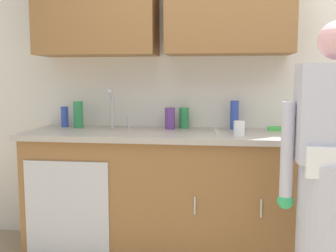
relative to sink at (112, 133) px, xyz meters
name	(u,v)px	position (x,y,z in m)	size (l,w,h in m)	color
kitchen_wall_with_uppers	(217,59)	(0.77, 0.29, 0.55)	(4.80, 0.44, 2.70)	silver
counter_cabinet	(159,197)	(0.35, -0.01, -0.48)	(1.90, 0.62, 0.90)	brown
countertop	(159,134)	(0.35, -0.01, -0.01)	(1.96, 0.66, 0.04)	#A8A093
sink	(112,133)	(0.00, 0.00, 0.00)	(0.50, 0.36, 0.35)	#B7BABF
person_at_sink	(330,196)	(1.39, -0.66, -0.23)	(0.55, 0.34, 1.62)	white
bottle_water_tall	(234,115)	(0.90, 0.21, 0.12)	(0.06, 0.06, 0.22)	#334CB2
bottle_water_short	(170,118)	(0.41, 0.16, 0.10)	(0.08, 0.08, 0.16)	#66388C
bottle_dish_liquid	(184,118)	(0.52, 0.23, 0.09)	(0.08, 0.08, 0.16)	#2D8C4C
bottle_cleaner_spray	(78,115)	(-0.31, 0.14, 0.12)	(0.07, 0.07, 0.21)	#2D8C4C
bottle_soap	(65,117)	(-0.44, 0.18, 0.10)	(0.06, 0.06, 0.16)	#334CB2
cup_by_sink	(239,128)	(0.92, -0.14, 0.06)	(0.08, 0.08, 0.10)	white
knife_on_counter	(216,131)	(0.77, 0.05, 0.02)	(0.24, 0.02, 0.01)	silver
sponge	(275,129)	(1.21, 0.16, 0.03)	(0.11, 0.07, 0.03)	#4CBF4C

